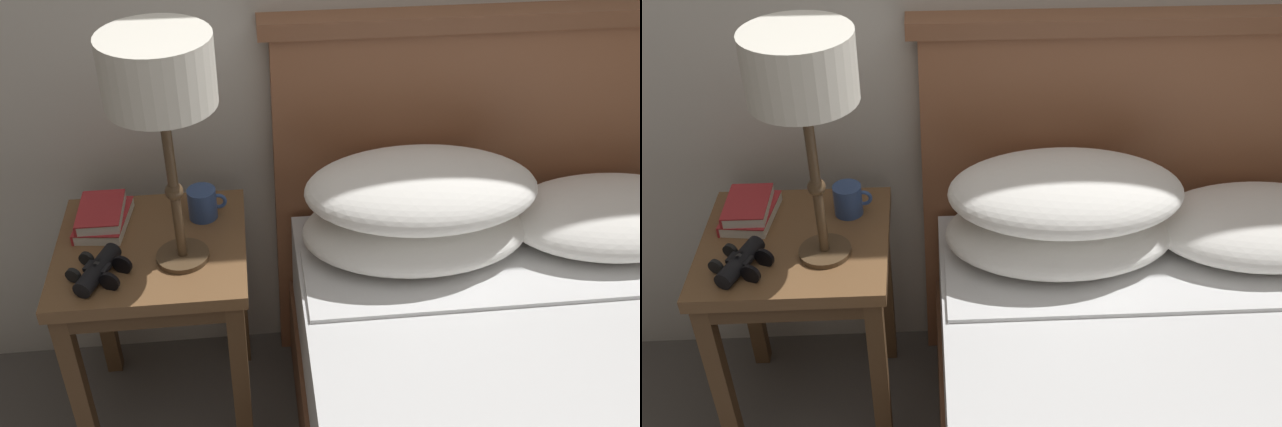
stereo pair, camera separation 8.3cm
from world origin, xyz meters
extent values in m
cube|color=brown|center=(-0.60, 0.58, 0.61)|extent=(0.48, 0.46, 0.04)
cube|color=brown|center=(-0.60, 0.58, 0.57)|extent=(0.45, 0.43, 0.05)
cube|color=brown|center=(-0.81, 0.38, 0.30)|extent=(0.04, 0.04, 0.59)
cube|color=brown|center=(-0.40, 0.38, 0.30)|extent=(0.04, 0.04, 0.59)
cube|color=brown|center=(-0.81, 0.77, 0.30)|extent=(0.04, 0.04, 0.59)
cube|color=brown|center=(-0.40, 0.77, 0.30)|extent=(0.04, 0.04, 0.59)
cube|color=silver|center=(0.35, 0.48, 0.55)|extent=(1.13, 0.28, 0.01)
cube|color=brown|center=(0.35, 0.83, 0.54)|extent=(1.24, 0.06, 1.07)
cube|color=brown|center=(0.35, 0.83, 1.10)|extent=(1.30, 0.10, 0.04)
ellipsoid|color=white|center=(0.08, 0.59, 0.62)|extent=(0.60, 0.36, 0.15)
ellipsoid|color=white|center=(0.63, 0.59, 0.62)|extent=(0.60, 0.36, 0.15)
ellipsoid|color=white|center=(0.09, 0.59, 0.74)|extent=(0.60, 0.36, 0.15)
cylinder|color=#4C3823|center=(-0.52, 0.52, 0.64)|extent=(0.13, 0.13, 0.01)
cylinder|color=#4C3823|center=(-0.52, 0.52, 0.85)|extent=(0.02, 0.02, 0.41)
sphere|color=#4C3823|center=(-0.52, 0.52, 0.83)|extent=(0.04, 0.04, 0.04)
cylinder|color=silver|center=(-0.52, 0.52, 1.13)|extent=(0.24, 0.24, 0.16)
cube|color=silver|center=(-0.73, 0.68, 0.64)|extent=(0.14, 0.19, 0.03)
cube|color=#B2282D|center=(-0.73, 0.68, 0.66)|extent=(0.14, 0.19, 0.00)
cube|color=#B2282D|center=(-0.79, 0.68, 0.64)|extent=(0.03, 0.18, 0.03)
cube|color=silver|center=(-0.73, 0.67, 0.67)|extent=(0.11, 0.16, 0.03)
cube|color=#B2282D|center=(-0.73, 0.67, 0.69)|extent=(0.11, 0.17, 0.00)
cube|color=#B2282D|center=(-0.78, 0.67, 0.67)|extent=(0.01, 0.17, 0.03)
cylinder|color=black|center=(-0.73, 0.43, 0.65)|extent=(0.07, 0.10, 0.04)
cylinder|color=black|center=(-0.68, 0.42, 0.65)|extent=(0.05, 0.03, 0.05)
cylinder|color=black|center=(-0.77, 0.45, 0.65)|extent=(0.04, 0.02, 0.04)
cylinder|color=black|center=(-0.70, 0.49, 0.65)|extent=(0.07, 0.10, 0.04)
cylinder|color=black|center=(-0.66, 0.48, 0.65)|extent=(0.05, 0.03, 0.05)
cylinder|color=black|center=(-0.75, 0.51, 0.65)|extent=(0.04, 0.02, 0.04)
cube|color=black|center=(-0.71, 0.46, 0.66)|extent=(0.07, 0.05, 0.01)
cylinder|color=black|center=(-0.71, 0.46, 0.66)|extent=(0.02, 0.02, 0.02)
cylinder|color=#334C84|center=(-0.47, 0.69, 0.67)|extent=(0.08, 0.08, 0.08)
torus|color=#334C84|center=(-0.43, 0.69, 0.68)|extent=(0.05, 0.01, 0.05)
camera|label=1|loc=(-0.34, -0.95, 1.80)|focal=42.00mm
camera|label=2|loc=(-0.25, -0.96, 1.80)|focal=42.00mm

